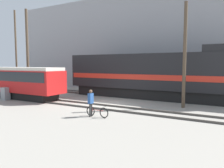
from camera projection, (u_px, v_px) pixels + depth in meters
The scene contains 12 objects.
ground_plane at pixel (105, 104), 18.69m from camera, with size 120.00×120.00×0.00m, color gray.
track_near at pixel (95, 106), 17.44m from camera, with size 60.00×1.51×0.14m.
track_far at pixel (130, 96), 22.97m from camera, with size 60.00×1.51×0.14m.
building_backdrop at pixel (155, 43), 29.16m from camera, with size 42.55×6.00×12.46m.
freight_locomotive at pixel (148, 75), 21.77m from camera, with size 16.57×3.04×5.01m.
streetcar at pixel (12, 80), 22.43m from camera, with size 12.64×2.54×3.10m.
bicycle at pixel (97, 112), 14.06m from camera, with size 1.71×0.44×0.71m.
person at pixel (91, 100), 14.08m from camera, with size 0.23×0.37×1.76m.
utility_pole_left at pixel (16, 52), 26.63m from camera, with size 0.22×0.22×9.90m.
utility_pole_center at pixel (27, 52), 25.62m from camera, with size 0.31×0.31×9.78m.
utility_pole_right at pixel (185, 56), 16.79m from camera, with size 0.26×0.26×8.12m.
signal_box at pixel (5, 94), 20.84m from camera, with size 0.70×0.60×1.20m.
Camera 1 is at (9.75, -15.69, 3.37)m, focal length 35.00 mm.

